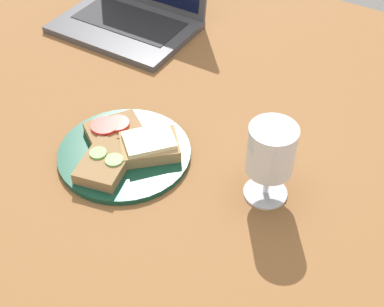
% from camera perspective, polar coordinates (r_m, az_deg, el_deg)
% --- Properties ---
extents(wooden_table, '(1.40, 1.40, 0.03)m').
position_cam_1_polar(wooden_table, '(0.99, -3.59, 0.02)').
color(wooden_table, brown).
rests_on(wooden_table, ground).
extents(plate, '(0.24, 0.24, 0.01)m').
position_cam_1_polar(plate, '(0.96, -7.21, 0.03)').
color(plate, '#144733').
rests_on(plate, wooden_table).
extents(sandwich_with_cheese, '(0.13, 0.12, 0.03)m').
position_cam_1_polar(sandwich_with_cheese, '(0.94, -4.33, 0.78)').
color(sandwich_with_cheese, '#A88456').
rests_on(sandwich_with_cheese, plate).
extents(sandwich_with_tomato, '(0.11, 0.12, 0.03)m').
position_cam_1_polar(sandwich_with_tomato, '(0.99, -8.40, 2.56)').
color(sandwich_with_tomato, '#937047').
rests_on(sandwich_with_tomato, plate).
extents(sandwich_with_cucumber, '(0.09, 0.12, 0.02)m').
position_cam_1_polar(sandwich_with_cucumber, '(0.93, -9.22, -1.01)').
color(sandwich_with_cucumber, '#937047').
rests_on(sandwich_with_cucumber, plate).
extents(wine_glass, '(0.08, 0.08, 0.14)m').
position_cam_1_polar(wine_glass, '(0.83, 8.32, -0.06)').
color(wine_glass, white).
rests_on(wine_glass, wooden_table).
extents(laptop, '(0.31, 0.25, 0.22)m').
position_cam_1_polar(laptop, '(1.32, -6.22, 15.49)').
color(laptop, '#4C4C51').
rests_on(laptop, wooden_table).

